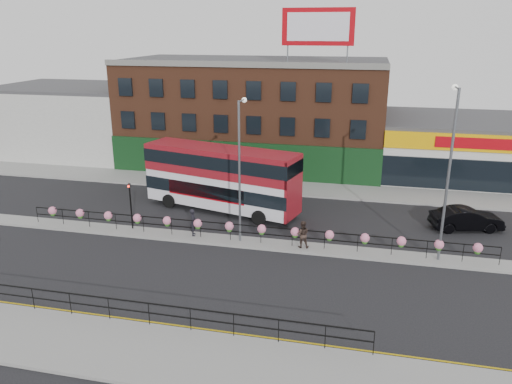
% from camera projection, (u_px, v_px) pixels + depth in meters
% --- Properties ---
extents(ground, '(120.00, 120.00, 0.00)m').
position_uv_depth(ground, '(246.00, 243.00, 31.82)').
color(ground, black).
rests_on(ground, ground).
extents(south_pavement, '(60.00, 4.00, 0.15)m').
position_uv_depth(south_pavement, '(175.00, 357.00, 20.69)').
color(south_pavement, gray).
rests_on(south_pavement, ground).
extents(north_pavement, '(60.00, 4.00, 0.15)m').
position_uv_depth(north_pavement, '(279.00, 187.00, 42.91)').
color(north_pavement, gray).
rests_on(north_pavement, ground).
extents(median, '(60.00, 1.60, 0.15)m').
position_uv_depth(median, '(245.00, 242.00, 31.80)').
color(median, gray).
rests_on(median, ground).
extents(yellow_line_inner, '(60.00, 0.10, 0.01)m').
position_uv_depth(yellow_line_inner, '(194.00, 328.00, 22.84)').
color(yellow_line_inner, gold).
rests_on(yellow_line_inner, ground).
extents(yellow_line_outer, '(60.00, 0.10, 0.01)m').
position_uv_depth(yellow_line_outer, '(193.00, 330.00, 22.67)').
color(yellow_line_outer, gold).
rests_on(yellow_line_outer, ground).
extents(brick_building, '(25.00, 12.21, 10.30)m').
position_uv_depth(brick_building, '(255.00, 112.00, 49.56)').
color(brick_building, brown).
rests_on(brick_building, ground).
extents(supermarket, '(15.00, 12.25, 5.30)m').
position_uv_depth(supermarket, '(466.00, 147.00, 46.03)').
color(supermarket, silver).
rests_on(supermarket, ground).
extents(warehouse_west, '(15.50, 12.00, 7.30)m').
position_uv_depth(warehouse_west, '(74.00, 119.00, 54.37)').
color(warehouse_west, '#B5B5B0').
rests_on(warehouse_west, ground).
extents(billboard, '(6.00, 0.29, 4.40)m').
position_uv_depth(billboard, '(318.00, 27.00, 41.07)').
color(billboard, '#A0030C').
rests_on(billboard, brick_building).
extents(median_railing, '(30.04, 0.56, 1.23)m').
position_uv_depth(median_railing, '(245.00, 228.00, 31.50)').
color(median_railing, black).
rests_on(median_railing, median).
extents(south_railing, '(20.04, 0.05, 1.12)m').
position_uv_depth(south_railing, '(148.00, 309.00, 22.60)').
color(south_railing, black).
rests_on(south_railing, south_pavement).
extents(double_decker_bus, '(12.21, 5.66, 4.81)m').
position_uv_depth(double_decker_bus, '(221.00, 173.00, 36.71)').
color(double_decker_bus, silver).
rests_on(double_decker_bus, ground).
extents(car, '(3.82, 5.48, 1.55)m').
position_uv_depth(car, '(466.00, 219.00, 33.79)').
color(car, black).
rests_on(car, ground).
extents(pedestrian_a, '(0.91, 0.81, 1.82)m').
position_uv_depth(pedestrian_a, '(193.00, 222.00, 32.46)').
color(pedestrian_a, black).
rests_on(pedestrian_a, median).
extents(pedestrian_b, '(1.05, 0.92, 1.73)m').
position_uv_depth(pedestrian_b, '(302.00, 234.00, 30.66)').
color(pedestrian_b, '#342721').
rests_on(pedestrian_b, median).
extents(lamp_column_west, '(0.32, 1.56, 8.92)m').
position_uv_depth(lamp_column_west, '(240.00, 160.00, 30.46)').
color(lamp_column_west, slate).
rests_on(lamp_column_west, median).
extents(lamp_column_east, '(0.36, 1.75, 9.98)m').
position_uv_depth(lamp_column_east, '(450.00, 161.00, 27.68)').
color(lamp_column_east, slate).
rests_on(lamp_column_east, median).
extents(traffic_light_median, '(0.15, 0.28, 3.65)m').
position_uv_depth(traffic_light_median, '(130.00, 196.00, 33.12)').
color(traffic_light_median, black).
rests_on(traffic_light_median, median).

